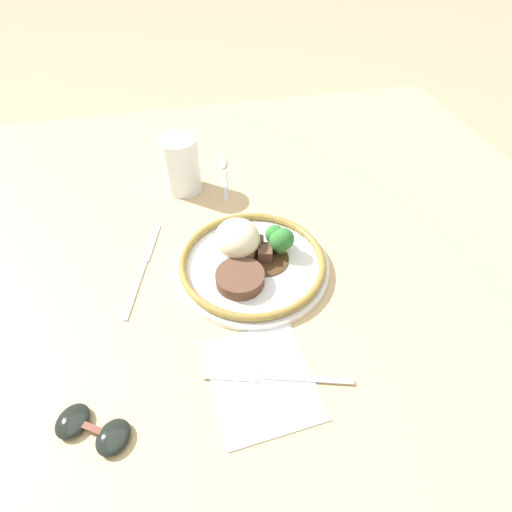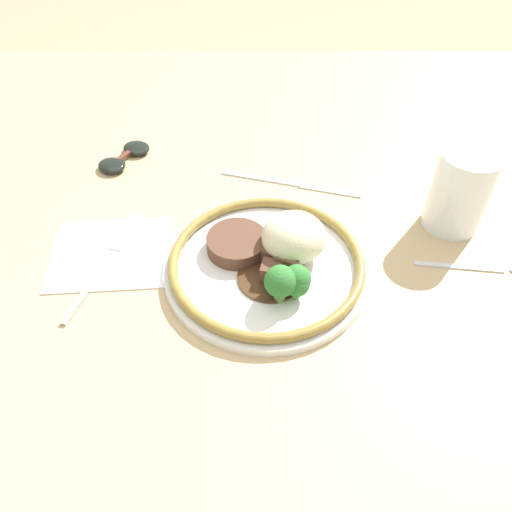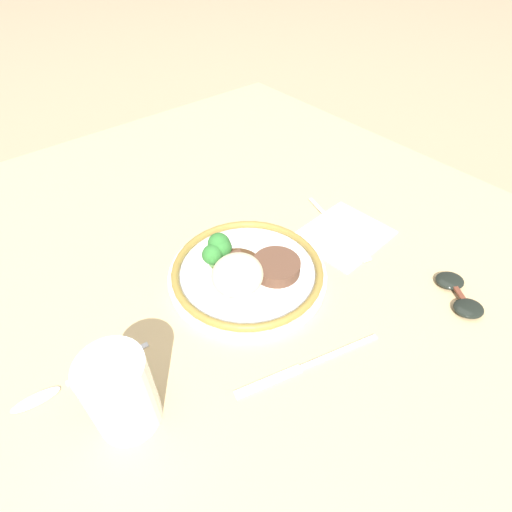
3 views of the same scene
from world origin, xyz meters
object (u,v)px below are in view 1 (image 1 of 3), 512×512
Objects in this scene: knife at (144,264)px; spoon at (223,167)px; plate at (252,257)px; sunglasses at (93,429)px; juice_glass at (181,166)px; fork at (263,377)px.

spoon is (0.26, -0.17, 0.00)m from knife.
plate is 0.32m from sunglasses.
sunglasses is at bearing -178.30° from knife.
sunglasses is (-0.22, 0.24, -0.01)m from plate.
plate is at bearing -173.29° from spoon.
knife is at bearing 152.94° from spoon.
plate is 1.21× the size of knife.
juice_glass reaches higher than spoon.
juice_glass is 0.58× the size of fork.
spoon is at bearing -0.05° from plate.
sunglasses is at bearing 22.56° from fork.
spoon is (0.06, -0.09, -0.05)m from juice_glass.
fork is at bearing -176.53° from spoon.
knife is (0.04, 0.17, -0.02)m from plate.
juice_glass is at bearing 14.19° from sunglasses.
plate reaches higher than spoon.
spoon is 0.57m from sunglasses.
plate is at bearing -87.57° from knife.
knife is at bearing 157.24° from juice_glass.
spoon reaches higher than knife.
plate reaches higher than fork.
sunglasses is (-0.52, 0.24, 0.00)m from spoon.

